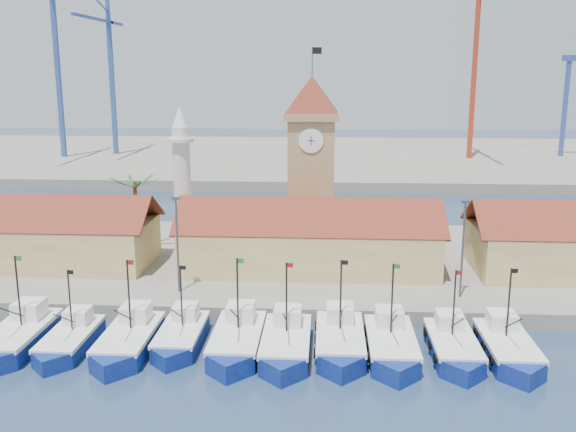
# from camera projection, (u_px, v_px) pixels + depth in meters

# --- Properties ---
(ground) EXTENTS (400.00, 400.00, 0.00)m
(ground) POSITION_uv_depth(u_px,v_px,m) (302.00, 367.00, 48.12)
(ground) COLOR #1C2F4B
(ground) RESTS_ON ground
(quay) EXTENTS (140.00, 32.00, 1.50)m
(quay) POSITION_uv_depth(u_px,v_px,m) (310.00, 264.00, 71.32)
(quay) COLOR gray
(quay) RESTS_ON ground
(terminal) EXTENTS (240.00, 80.00, 2.00)m
(terminal) POSITION_uv_depth(u_px,v_px,m) (319.00, 158.00, 154.97)
(terminal) COLOR gray
(terminal) RESTS_ON ground
(boat_0) EXTENTS (3.81, 10.43, 7.90)m
(boat_0) POSITION_uv_depth(u_px,v_px,m) (17.00, 339.00, 51.10)
(boat_0) COLOR navy
(boat_0) RESTS_ON ground
(boat_1) EXTENTS (3.28, 8.99, 6.80)m
(boat_1) POSITION_uv_depth(u_px,v_px,m) (69.00, 342.00, 50.86)
(boat_1) COLOR navy
(boat_1) RESTS_ON ground
(boat_2) EXTENTS (3.73, 10.23, 7.74)m
(boat_2) POSITION_uv_depth(u_px,v_px,m) (128.00, 343.00, 50.52)
(boat_2) COLOR navy
(boat_2) RESTS_ON ground
(boat_3) EXTENTS (3.35, 9.17, 6.94)m
(boat_3) POSITION_uv_depth(u_px,v_px,m) (180.00, 338.00, 51.59)
(boat_3) COLOR navy
(boat_3) RESTS_ON ground
(boat_4) EXTENTS (3.80, 10.42, 7.88)m
(boat_4) POSITION_uv_depth(u_px,v_px,m) (237.00, 343.00, 50.48)
(boat_4) COLOR navy
(boat_4) RESTS_ON ground
(boat_5) EXTENTS (3.72, 10.19, 7.71)m
(boat_5) POSITION_uv_depth(u_px,v_px,m) (286.00, 346.00, 49.89)
(boat_5) COLOR navy
(boat_5) RESTS_ON ground
(boat_6) EXTENTS (3.75, 10.28, 7.78)m
(boat_6) POSITION_uv_depth(u_px,v_px,m) (340.00, 343.00, 50.38)
(boat_6) COLOR navy
(boat_6) RESTS_ON ground
(boat_7) EXTENTS (3.71, 10.16, 7.69)m
(boat_7) POSITION_uv_depth(u_px,v_px,m) (392.00, 347.00, 49.67)
(boat_7) COLOR navy
(boat_7) RESTS_ON ground
(boat_8) EXTENTS (3.48, 9.53, 7.21)m
(boat_8) POSITION_uv_depth(u_px,v_px,m) (454.00, 349.00, 49.53)
(boat_8) COLOR navy
(boat_8) RESTS_ON ground
(boat_9) EXTENTS (3.60, 9.86, 7.46)m
(boat_9) POSITION_uv_depth(u_px,v_px,m) (509.00, 350.00, 49.22)
(boat_9) COLOR navy
(boat_9) RESTS_ON ground
(hall_left) EXTENTS (31.20, 10.13, 7.61)m
(hall_left) POSITION_uv_depth(u_px,v_px,m) (11.00, 240.00, 68.55)
(hall_left) COLOR #D9C977
(hall_left) RESTS_ON quay
(hall_center) EXTENTS (27.04, 10.13, 7.61)m
(hall_center) POSITION_uv_depth(u_px,v_px,m) (309.00, 245.00, 66.70)
(hall_center) COLOR #D9C977
(hall_center) RESTS_ON quay
(clock_tower) EXTENTS (5.80, 5.80, 22.70)m
(clock_tower) POSITION_uv_depth(u_px,v_px,m) (311.00, 161.00, 70.77)
(clock_tower) COLOR tan
(clock_tower) RESTS_ON quay
(minaret) EXTENTS (3.00, 3.00, 16.30)m
(minaret) POSITION_uv_depth(u_px,v_px,m) (182.00, 177.00, 74.08)
(minaret) COLOR silver
(minaret) RESTS_ON quay
(palm_tree) EXTENTS (5.60, 5.03, 8.39)m
(palm_tree) POSITION_uv_depth(u_px,v_px,m) (136.00, 209.00, 73.20)
(palm_tree) COLOR brown
(palm_tree) RESTS_ON quay
(lamp_posts) EXTENTS (80.70, 0.25, 9.03)m
(lamp_posts) POSITION_uv_depth(u_px,v_px,m) (313.00, 242.00, 58.34)
(lamp_posts) COLOR #3F3F44
(lamp_posts) RESTS_ON quay
(crane_blue_far) EXTENTS (1.00, 36.69, 45.54)m
(crane_blue_far) POSITION_uv_depth(u_px,v_px,m) (52.00, 43.00, 142.88)
(crane_blue_far) COLOR #304994
(crane_blue_far) RESTS_ON terminal
(crane_blue_near) EXTENTS (1.00, 31.78, 38.77)m
(crane_blue_near) POSITION_uv_depth(u_px,v_px,m) (109.00, 63.00, 149.55)
(crane_blue_near) COLOR #304994
(crane_blue_near) RESTS_ON terminal
(crane_red_right) EXTENTS (1.00, 33.78, 46.74)m
(crane_red_right) POSITION_uv_depth(u_px,v_px,m) (478.00, 41.00, 140.71)
(crane_red_right) COLOR #AC311A
(crane_red_right) RESTS_ON terminal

